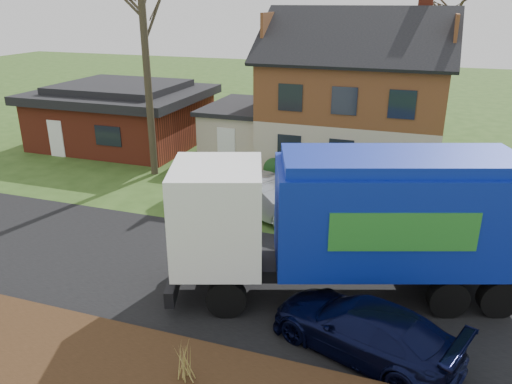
% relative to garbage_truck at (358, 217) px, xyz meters
% --- Properties ---
extents(ground, '(120.00, 120.00, 0.00)m').
position_rel_garbage_truck_xyz_m(ground, '(-4.17, -0.38, -2.55)').
color(ground, '#2D4918').
rests_on(ground, ground).
extents(road, '(80.00, 7.00, 0.02)m').
position_rel_garbage_truck_xyz_m(road, '(-4.17, -0.38, -2.54)').
color(road, black).
rests_on(road, ground).
extents(mulch_verge, '(80.00, 3.50, 0.30)m').
position_rel_garbage_truck_xyz_m(mulch_verge, '(-4.17, -5.68, -2.40)').
color(mulch_verge, black).
rests_on(mulch_verge, ground).
extents(main_house, '(12.95, 8.95, 9.26)m').
position_rel_garbage_truck_xyz_m(main_house, '(-2.68, 13.53, 1.48)').
color(main_house, '#BFB29A').
rests_on(main_house, ground).
extents(ranch_house, '(9.80, 8.20, 3.70)m').
position_rel_garbage_truck_xyz_m(ranch_house, '(-16.17, 12.62, -0.73)').
color(ranch_house, maroon).
rests_on(ranch_house, ground).
extents(garbage_truck, '(10.64, 5.98, 4.42)m').
position_rel_garbage_truck_xyz_m(garbage_truck, '(0.00, 0.00, 0.00)').
color(garbage_truck, black).
rests_on(garbage_truck, ground).
extents(silver_sedan, '(5.16, 3.56, 1.61)m').
position_rel_garbage_truck_xyz_m(silver_sedan, '(-4.22, 4.67, -1.74)').
color(silver_sedan, '#AFB3B7').
rests_on(silver_sedan, ground).
extents(navy_wagon, '(5.29, 3.60, 1.42)m').
position_rel_garbage_truck_xyz_m(navy_wagon, '(0.67, -2.65, -1.84)').
color(navy_wagon, black).
rests_on(navy_wagon, ground).
extents(grass_clump_mid, '(0.37, 0.30, 1.02)m').
position_rel_garbage_truck_xyz_m(grass_clump_mid, '(-2.98, -5.29, -1.74)').
color(grass_clump_mid, '#9C8944').
rests_on(grass_clump_mid, mulch_verge).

